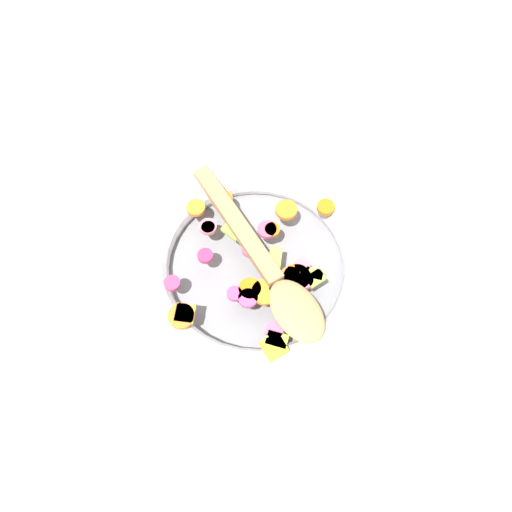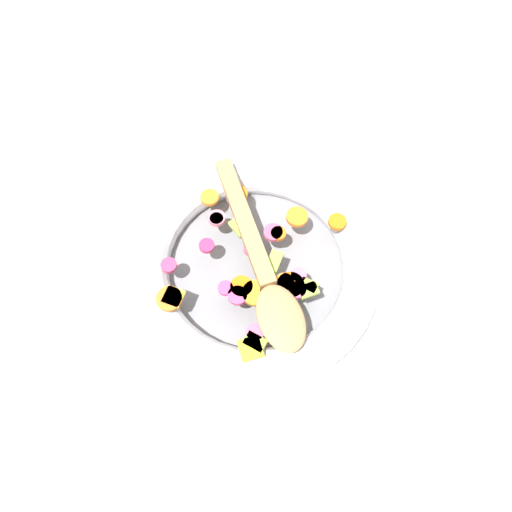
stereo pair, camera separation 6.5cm
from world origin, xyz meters
The scene contains 4 objects.
ground_plane centered at (0.00, 0.00, 0.00)m, with size 4.00×4.00×0.00m, color silver.
skillet centered at (0.00, 0.00, 0.02)m, with size 0.34×0.34×0.05m.
chopped_vegetables centered at (0.00, 0.02, 0.05)m, with size 0.21×0.24×0.01m.
wooden_spoon centered at (-0.02, 0.02, 0.06)m, with size 0.22×0.24×0.01m.
Camera 1 is at (-0.05, 0.28, 0.63)m, focal length 35.00 mm.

